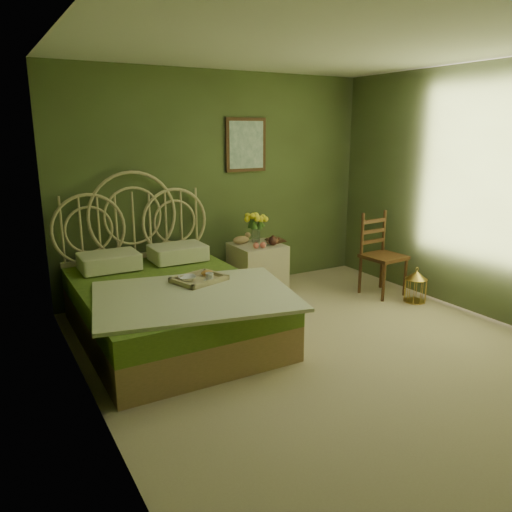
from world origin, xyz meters
TOP-DOWN VIEW (x-y plane):
  - floor at (0.00, 0.00)m, footprint 4.50×4.50m
  - ceiling at (0.00, 0.00)m, footprint 4.50×4.50m
  - wall_back at (0.00, 2.25)m, footprint 4.00×0.00m
  - wall_left at (-2.00, 0.00)m, footprint 0.00×4.50m
  - wall_right at (2.00, 0.00)m, footprint 0.00×4.50m
  - wall_art at (0.35, 2.22)m, footprint 0.54×0.04m
  - bed at (-1.09, 1.13)m, footprint 1.90×2.40m
  - nightstand at (0.26, 1.78)m, footprint 0.56×0.56m
  - chair at (1.55, 1.10)m, footprint 0.47×0.47m
  - birdcage at (1.70, 0.63)m, footprint 0.24×0.24m
  - book_lower at (0.43, 1.79)m, footprint 0.17×0.23m
  - book_upper at (0.43, 1.79)m, footprint 0.18×0.23m
  - cereal_bowl at (-0.96, 0.97)m, footprint 0.20×0.20m
  - coffee_cup at (-0.78, 0.86)m, footprint 0.09×0.09m

SIDE VIEW (x-z plane):
  - floor at x=0.00m, z-range 0.00..0.00m
  - birdcage at x=1.70m, z-range 0.00..0.36m
  - bed at x=-1.09m, z-range -0.42..1.07m
  - nightstand at x=0.26m, z-range -0.15..0.89m
  - chair at x=1.55m, z-range 0.05..1.04m
  - cereal_bowl at x=-0.96m, z-range 0.57..0.61m
  - coffee_cup at x=-0.78m, z-range 0.57..0.64m
  - book_lower at x=0.43m, z-range 0.61..0.64m
  - book_upper at x=0.43m, z-range 0.64..0.65m
  - wall_back at x=0.00m, z-range -0.70..3.30m
  - wall_left at x=-2.00m, z-range -0.95..3.55m
  - wall_right at x=2.00m, z-range -0.95..3.55m
  - wall_art at x=0.35m, z-range 1.43..2.07m
  - ceiling at x=0.00m, z-range 2.60..2.60m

